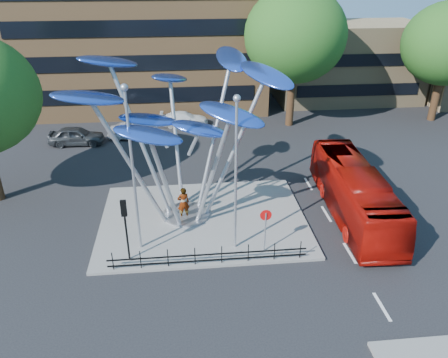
{
  "coord_description": "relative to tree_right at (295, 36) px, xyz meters",
  "views": [
    {
      "loc": [
        -2.04,
        -16.02,
        13.86
      ],
      "look_at": [
        0.02,
        4.0,
        3.72
      ],
      "focal_mm": 35.0,
      "sensor_mm": 36.0,
      "label": 1
    }
  ],
  "objects": [
    {
      "name": "ground",
      "position": [
        -8.0,
        -22.0,
        -8.04
      ],
      "size": [
        120.0,
        120.0,
        0.0
      ],
      "primitive_type": "plane",
      "color": "black",
      "rests_on": "ground"
    },
    {
      "name": "traffic_island",
      "position": [
        -9.0,
        -16.0,
        -7.96
      ],
      "size": [
        12.0,
        9.0,
        0.15
      ],
      "primitive_type": "cube",
      "color": "slate",
      "rests_on": "ground"
    },
    {
      "name": "low_building_near",
      "position": [
        8.0,
        8.0,
        -4.04
      ],
      "size": [
        15.0,
        8.0,
        8.0
      ],
      "primitive_type": "cube",
      "color": "#9C835B",
      "rests_on": "ground"
    },
    {
      "name": "tree_right",
      "position": [
        0.0,
        0.0,
        0.0
      ],
      "size": [
        8.8,
        8.8,
        12.11
      ],
      "color": "black",
      "rests_on": "ground"
    },
    {
      "name": "tree_far",
      "position": [
        14.0,
        0.0,
        -0.93
      ],
      "size": [
        8.0,
        8.0,
        10.81
      ],
      "color": "black",
      "rests_on": "ground"
    },
    {
      "name": "leaf_sculpture",
      "position": [
        -10.07,
        -15.32,
        -1.16
      ],
      "size": [
        12.72,
        9.54,
        9.51
      ],
      "color": "#9EA0A5",
      "rests_on": "traffic_island"
    },
    {
      "name": "street_lamp_left",
      "position": [
        -12.5,
        -18.5,
        -2.68
      ],
      "size": [
        0.36,
        0.36,
        8.8
      ],
      "color": "#9EA0A5",
      "rests_on": "traffic_island"
    },
    {
      "name": "street_lamp_right",
      "position": [
        -7.5,
        -19.0,
        -2.94
      ],
      "size": [
        0.36,
        0.36,
        8.3
      ],
      "color": "#9EA0A5",
      "rests_on": "traffic_island"
    },
    {
      "name": "traffic_light_island",
      "position": [
        -13.0,
        -19.5,
        -5.42
      ],
      "size": [
        0.28,
        0.18,
        3.42
      ],
      "color": "black",
      "rests_on": "traffic_island"
    },
    {
      "name": "no_entry_sign_island",
      "position": [
        -6.0,
        -19.48,
        -6.22
      ],
      "size": [
        0.6,
        0.1,
        2.45
      ],
      "color": "#9EA0A5",
      "rests_on": "traffic_island"
    },
    {
      "name": "pedestrian_railing_front",
      "position": [
        -9.0,
        -20.3,
        -7.48
      ],
      "size": [
        10.0,
        0.06,
        1.0
      ],
      "color": "black",
      "rests_on": "traffic_island"
    },
    {
      "name": "red_bus",
      "position": [
        -0.04,
        -16.14,
        -6.5
      ],
      "size": [
        3.14,
        11.13,
        3.07
      ],
      "primitive_type": "imported",
      "rotation": [
        0.0,
        0.0,
        -0.05
      ],
      "color": "#920C06",
      "rests_on": "ground"
    },
    {
      "name": "pedestrian",
      "position": [
        -10.14,
        -15.74,
        -6.9
      ],
      "size": [
        0.81,
        0.63,
        1.97
      ],
      "primitive_type": "imported",
      "rotation": [
        0.0,
        0.0,
        3.39
      ],
      "color": "gray",
      "rests_on": "traffic_island"
    },
    {
      "name": "parked_car_left",
      "position": [
        -18.78,
        -2.98,
        -7.27
      ],
      "size": [
        4.53,
        1.92,
        1.53
      ],
      "primitive_type": "imported",
      "rotation": [
        0.0,
        0.0,
        1.54
      ],
      "color": "#383C3F",
      "rests_on": "ground"
    },
    {
      "name": "parked_car_mid",
      "position": [
        -14.28,
        -2.11,
        -7.37
      ],
      "size": [
        4.14,
        1.79,
        1.32
      ],
      "primitive_type": "imported",
      "rotation": [
        0.0,
        0.0,
        1.47
      ],
      "color": "#B3B4BB",
      "rests_on": "ground"
    },
    {
      "name": "parked_car_right",
      "position": [
        -9.78,
        0.82,
        -7.4
      ],
      "size": [
        4.42,
        1.83,
        1.28
      ],
      "primitive_type": "imported",
      "rotation": [
        0.0,
        0.0,
        1.56
      ],
      "color": "white",
      "rests_on": "ground"
    }
  ]
}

